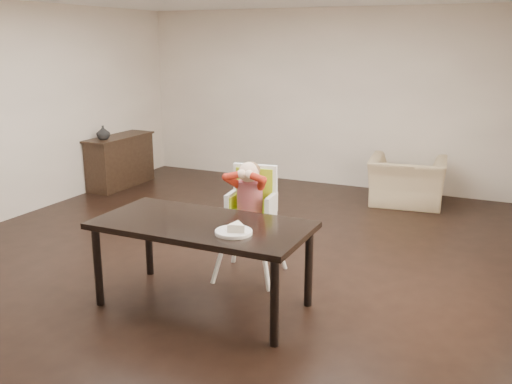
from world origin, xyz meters
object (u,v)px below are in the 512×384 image
armchair (407,174)px  sideboard (120,161)px  dining_table (202,231)px  high_chair (251,196)px

armchair → sideboard: size_ratio=0.80×
dining_table → high_chair: (0.09, 0.76, 0.13)m
high_chair → sideboard: bearing=138.5°
high_chair → armchair: 3.29m
armchair → sideboard: bearing=4.4°
dining_table → high_chair: bearing=83.5°
dining_table → armchair: 4.04m
high_chair → sideboard: 4.11m
dining_table → high_chair: high_chair is taller
dining_table → sideboard: sideboard is taller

